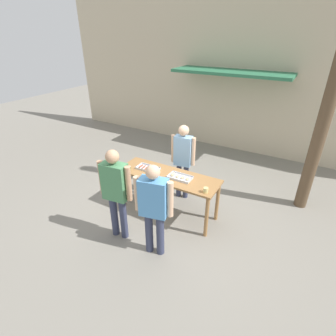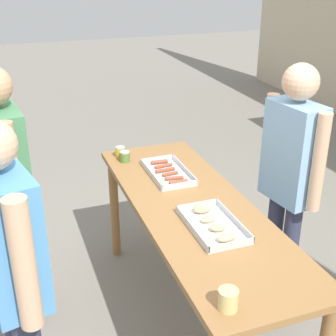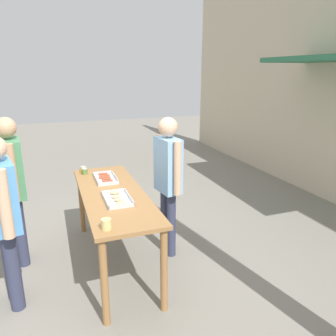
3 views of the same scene
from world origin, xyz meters
The scene contains 11 objects.
ground_plane centered at (0.00, 0.00, 0.00)m, with size 24.00×24.00×0.00m, color gray.
building_facade_back centered at (0.00, 3.98, 2.26)m, with size 12.00×1.11×4.50m.
serving_table centered at (0.00, 0.00, 0.78)m, with size 2.06×0.69×0.91m.
food_tray_sausages centered at (-0.47, 0.00, 0.92)m, with size 0.47×0.25×0.04m.
food_tray_buns centered at (0.25, 0.00, 0.93)m, with size 0.46×0.27×0.06m.
condiment_jar_mustard centered at (-0.89, -0.23, 0.95)m, with size 0.07×0.07×0.08m.
condiment_jar_ketchup centered at (-0.79, -0.22, 0.95)m, with size 0.07×0.07×0.08m.
beer_cup centered at (0.88, -0.22, 0.96)m, with size 0.09×0.09×0.10m.
person_server_behind_table centered at (-0.02, 0.68, 1.04)m, with size 0.53×0.25×1.72m.
person_customer_holding_hotdog centered at (-0.43, -1.05, 1.04)m, with size 0.62×0.29×1.75m.
person_customer_with_cup centered at (0.36, -1.07, 1.00)m, with size 0.63×0.33×1.69m.
Camera 1 is at (2.22, -3.88, 3.45)m, focal length 28.00 mm.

